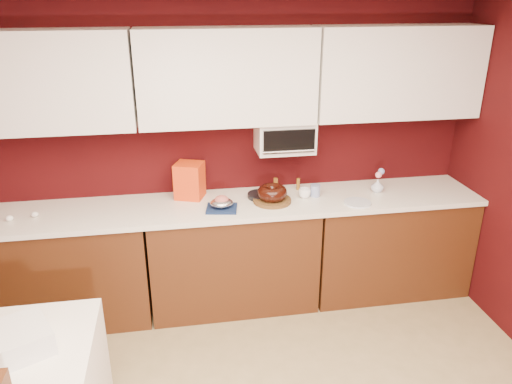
{
  "coord_description": "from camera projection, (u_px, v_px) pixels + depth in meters",
  "views": [
    {
      "loc": [
        -0.42,
        -1.62,
        2.44
      ],
      "look_at": [
        0.18,
        1.84,
        1.02
      ],
      "focal_mm": 35.0,
      "sensor_mm": 36.0,
      "label": 1
    }
  ],
  "objects": [
    {
      "name": "roasted_ham",
      "position": [
        221.0,
        200.0,
        3.75
      ],
      "size": [
        0.12,
        0.1,
        0.07
      ],
      "primitive_type": "ellipsoid",
      "rotation": [
        0.0,
        0.0,
        -0.09
      ],
      "color": "#C36259",
      "rests_on": "foil_ham_nest"
    },
    {
      "name": "countertop",
      "position": [
        232.0,
        205.0,
        3.9
      ],
      "size": [
        4.0,
        0.62,
        0.04
      ],
      "primitive_type": "cube",
      "color": "silver",
      "rests_on": "base_cabinet_center"
    },
    {
      "name": "base_cabinet_right",
      "position": [
        387.0,
        243.0,
        4.28
      ],
      "size": [
        1.31,
        0.58,
        0.86
      ],
      "primitive_type": "cube",
      "color": "#47230E",
      "rests_on": "floor"
    },
    {
      "name": "pandoro_box",
      "position": [
        190.0,
        180.0,
        3.95
      ],
      "size": [
        0.26,
        0.25,
        0.29
      ],
      "primitive_type": "cube",
      "rotation": [
        0.0,
        0.0,
        -0.36
      ],
      "color": "red",
      "rests_on": "countertop"
    },
    {
      "name": "flower_vase",
      "position": [
        378.0,
        185.0,
        4.09
      ],
      "size": [
        0.09,
        0.09,
        0.12
      ],
      "primitive_type": "imported",
      "rotation": [
        0.0,
        0.0,
        0.06
      ],
      "color": "silver",
      "rests_on": "countertop"
    },
    {
      "name": "coffee_mug",
      "position": [
        305.0,
        192.0,
        3.98
      ],
      "size": [
        0.11,
        0.11,
        0.09
      ],
      "primitive_type": "imported",
      "rotation": [
        0.0,
        0.0,
        0.36
      ],
      "color": "white",
      "rests_on": "countertop"
    },
    {
      "name": "flower_pink",
      "position": [
        378.0,
        175.0,
        4.06
      ],
      "size": [
        0.05,
        0.05,
        0.05
      ],
      "primitive_type": "sphere",
      "color": "pink",
      "rests_on": "flower_vase"
    },
    {
      "name": "egg_left",
      "position": [
        9.0,
        218.0,
        3.58
      ],
      "size": [
        0.07,
        0.06,
        0.04
      ],
      "primitive_type": "ellipsoid",
      "rotation": [
        0.0,
        0.0,
        0.37
      ],
      "color": "white",
      "rests_on": "countertop"
    },
    {
      "name": "upper_cabinet_right",
      "position": [
        397.0,
        72.0,
        3.88
      ],
      "size": [
        1.31,
        0.33,
        0.7
      ],
      "primitive_type": "cube",
      "color": "white",
      "rests_on": "wall_back"
    },
    {
      "name": "upper_cabinet_center",
      "position": [
        227.0,
        77.0,
        3.67
      ],
      "size": [
        1.31,
        0.33,
        0.7
      ],
      "primitive_type": "cube",
      "color": "white",
      "rests_on": "wall_back"
    },
    {
      "name": "base_cabinet_left",
      "position": [
        62.0,
        270.0,
        3.86
      ],
      "size": [
        1.31,
        0.58,
        0.86
      ],
      "primitive_type": "cube",
      "color": "#47230E",
      "rests_on": "floor"
    },
    {
      "name": "blue_jar",
      "position": [
        315.0,
        190.0,
        4.01
      ],
      "size": [
        0.09,
        0.09,
        0.1
      ],
      "primitive_type": "cylinder",
      "rotation": [
        0.0,
        0.0,
        -0.12
      ],
      "color": "navy",
      "rests_on": "countertop"
    },
    {
      "name": "toaster_oven_door",
      "position": [
        289.0,
        141.0,
        3.79
      ],
      "size": [
        0.4,
        0.02,
        0.18
      ],
      "primitive_type": "cube",
      "color": "black",
      "rests_on": "toaster_oven"
    },
    {
      "name": "china_plate",
      "position": [
        358.0,
        203.0,
        3.89
      ],
      "size": [
        0.25,
        0.25,
        0.01
      ],
      "primitive_type": "cylinder",
      "rotation": [
        0.0,
        0.0,
        0.19
      ],
      "color": "silver",
      "rests_on": "countertop"
    },
    {
      "name": "dark_pan",
      "position": [
        260.0,
        195.0,
        3.99
      ],
      "size": [
        0.27,
        0.27,
        0.04
      ],
      "primitive_type": "cylinder",
      "rotation": [
        0.0,
        0.0,
        -0.43
      ],
      "color": "black",
      "rests_on": "countertop"
    },
    {
      "name": "foil_ham_nest",
      "position": [
        222.0,
        203.0,
        3.76
      ],
      "size": [
        0.2,
        0.18,
        0.06
      ],
      "primitive_type": "ellipsoid",
      "rotation": [
        0.0,
        0.0,
        0.24
      ],
      "color": "silver",
      "rests_on": "navy_towel"
    },
    {
      "name": "flower_blue",
      "position": [
        381.0,
        171.0,
        4.07
      ],
      "size": [
        0.05,
        0.05,
        0.05
      ],
      "primitive_type": "sphere",
      "color": "#7E8FCA",
      "rests_on": "flower_vase"
    },
    {
      "name": "amber_bottle_tall",
      "position": [
        298.0,
        184.0,
        4.14
      ],
      "size": [
        0.03,
        0.03,
        0.1
      ],
      "primitive_type": "cylinder",
      "rotation": [
        0.0,
        0.0,
        -0.06
      ],
      "color": "brown",
      "rests_on": "countertop"
    },
    {
      "name": "upper_cabinet_left",
      "position": [
        36.0,
        82.0,
        3.46
      ],
      "size": [
        1.31,
        0.33,
        0.7
      ],
      "primitive_type": "cube",
      "color": "white",
      "rests_on": "wall_back"
    },
    {
      "name": "toaster_oven_handle",
      "position": [
        289.0,
        151.0,
        3.81
      ],
      "size": [
        0.42,
        0.02,
        0.02
      ],
      "primitive_type": "cylinder",
      "rotation": [
        0.0,
        1.57,
        0.0
      ],
      "color": "silver",
      "rests_on": "toaster_oven"
    },
    {
      "name": "bundt_cake",
      "position": [
        272.0,
        193.0,
        3.88
      ],
      "size": [
        0.3,
        0.3,
        0.09
      ],
      "primitive_type": "torus",
      "rotation": [
        0.0,
        0.0,
        -0.37
      ],
      "color": "black",
      "rests_on": "cake_base"
    },
    {
      "name": "toaster_oven",
      "position": [
        285.0,
        136.0,
        3.94
      ],
      "size": [
        0.45,
        0.3,
        0.25
      ],
      "primitive_type": "cube",
      "color": "white",
      "rests_on": "upper_cabinet_center"
    },
    {
      "name": "newspaper_stack",
      "position": [
        11.0,
        342.0,
        2.48
      ],
      "size": [
        0.46,
        0.43,
        0.13
      ],
      "primitive_type": "cube",
      "rotation": [
        0.0,
        0.0,
        0.47
      ],
      "color": "silver",
      "rests_on": "dining_table"
    },
    {
      "name": "wall_back",
      "position": [
        226.0,
        149.0,
        4.05
      ],
      "size": [
        4.0,
        0.02,
        2.5
      ],
      "primitive_type": "cube",
      "color": "#350708",
      "rests_on": "floor"
    },
    {
      "name": "navy_towel",
      "position": [
        222.0,
        208.0,
        3.78
      ],
      "size": [
        0.26,
        0.23,
        0.02
      ],
      "primitive_type": "cube",
      "rotation": [
        0.0,
        0.0,
        -0.18
      ],
      "color": "#132349",
      "rests_on": "countertop"
    },
    {
      "name": "base_cabinet_center",
      "position": [
        233.0,
        256.0,
        4.07
      ],
      "size": [
        1.31,
        0.58,
        0.86
      ],
      "primitive_type": "cube",
      "color": "#47230E",
      "rests_on": "floor"
    },
    {
      "name": "amber_bottle",
      "position": [
        276.0,
        185.0,
        4.12
      ],
      "size": [
        0.04,
        0.04,
        0.11
      ],
      "primitive_type": "cylinder",
      "rotation": [
        0.0,
        0.0,
        0.18
      ],
      "color": "brown",
      "rests_on": "countertop"
    },
    {
      "name": "egg_right",
      "position": [
        35.0,
        214.0,
        3.65
      ],
      "size": [
        0.06,
        0.05,
        0.04
      ],
      "primitive_type": "ellipsoid",
      "rotation": [
        0.0,
        0.0,
        0.14
      ],
      "color": "silver",
      "rests_on": "countertop"
    },
    {
      "name": "cake_base",
      "position": [
        272.0,
        200.0,
        3.91
      ],
      "size": [
        0.39,
        0.39,
        0.03
      ],
      "primitive_type": "cylinder",
      "rotation": [
        0.0,
        0.0,
        -0.41
      ],
      "color": "brown",
      "rests_on": "countertop"
    }
  ]
}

